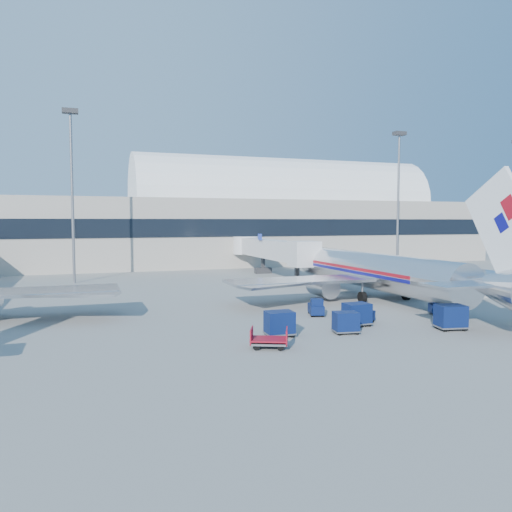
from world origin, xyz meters
name	(u,v)px	position (x,y,z in m)	size (l,w,h in m)	color
ground	(310,313)	(0.00, 0.00, 0.00)	(260.00, 260.00, 0.00)	gray
terminal	(112,224)	(-13.60, 55.96, 7.52)	(170.00, 28.15, 21.00)	#B2AA9E
airliner_main	(379,272)	(10.00, 4.51, 2.93)	(32.00, 37.26, 12.07)	silver
jetbridge_near	(268,249)	(7.60, 30.81, 3.93)	(4.40, 27.50, 6.25)	silver
mast_west	(72,170)	(-20.00, 30.00, 14.79)	(2.00, 1.20, 22.60)	slate
mast_east	(399,180)	(30.00, 30.00, 14.79)	(2.00, 1.20, 22.60)	slate
barrier_near	(459,295)	(18.00, 2.00, 0.45)	(3.00, 0.55, 0.90)	#9E9E96
barrier_mid	(484,294)	(21.30, 2.00, 0.45)	(3.00, 0.55, 0.90)	#9E9E96
barrier_far	(508,292)	(24.60, 2.00, 0.45)	(3.00, 0.55, 0.90)	#9E9E96
tug_lead	(361,315)	(1.93, -5.36, 0.69)	(2.58, 2.15, 1.51)	#091745
tug_right	(442,307)	(10.67, -4.27, 0.68)	(2.55, 1.87, 1.50)	#091745
tug_left	(316,308)	(0.03, -1.09, 0.68)	(1.77, 2.53, 1.49)	#091745
cart_train_a	(357,314)	(1.11, -6.05, 0.95)	(2.07, 1.62, 1.78)	#091745
cart_train_b	(346,322)	(-1.01, -8.09, 0.84)	(1.98, 1.62, 1.58)	#091745
cart_train_c	(280,323)	(-5.88, -7.35, 0.95)	(2.08, 1.62, 1.79)	#091745
cart_solo_near	(451,317)	(7.04, -9.57, 1.00)	(2.38, 1.98, 1.87)	#091745
cart_open_red	(270,341)	(-7.71, -10.19, 0.45)	(2.83, 2.48, 0.63)	slate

